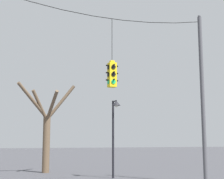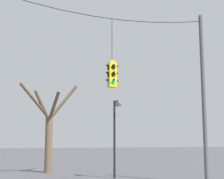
% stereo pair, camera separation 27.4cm
% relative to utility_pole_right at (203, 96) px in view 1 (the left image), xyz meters
% --- Properties ---
extents(utility_pole_right, '(0.21, 0.21, 8.58)m').
position_rel_utility_pole_right_xyz_m(utility_pole_right, '(0.00, 0.00, 0.00)').
color(utility_pole_right, '#4C4C51').
rests_on(utility_pole_right, ground_plane).
extents(span_wire, '(10.26, 0.03, 0.55)m').
position_rel_utility_pole_right_xyz_m(span_wire, '(-5.13, -0.00, 3.58)').
color(span_wire, black).
extents(traffic_light_over_intersection, '(0.58, 0.58, 3.23)m').
position_rel_utility_pole_right_xyz_m(traffic_light_over_intersection, '(-4.93, 0.00, 0.77)').
color(traffic_light_over_intersection, yellow).
extents(street_lamp, '(0.46, 0.79, 4.35)m').
position_rel_utility_pole_right_xyz_m(street_lamp, '(-3.25, 3.74, -1.07)').
color(street_lamp, black).
rests_on(street_lamp, ground_plane).
extents(bare_tree, '(4.05, 2.14, 5.88)m').
position_rel_utility_pole_right_xyz_m(bare_tree, '(-6.15, 8.63, -1.43)').
color(bare_tree, brown).
rests_on(bare_tree, ground_plane).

